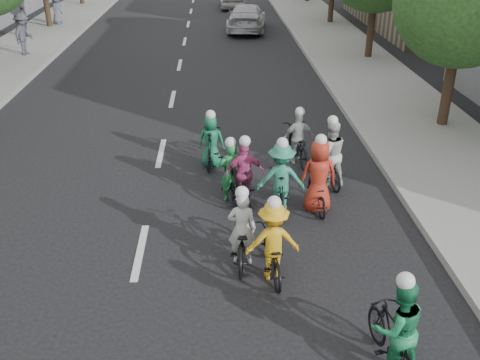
{
  "coord_description": "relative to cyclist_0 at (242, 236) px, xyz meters",
  "views": [
    {
      "loc": [
        1.6,
        -9.13,
        6.14
      ],
      "look_at": [
        2.09,
        1.16,
        1.0
      ],
      "focal_mm": 40.0,
      "sensor_mm": 36.0,
      "label": 1
    }
  ],
  "objects": [
    {
      "name": "spectator_2",
      "position": [
        -9.91,
        25.05,
        0.45
      ],
      "size": [
        0.71,
        0.93,
        1.7
      ],
      "primitive_type": "imported",
      "rotation": [
        0.0,
        0.0,
        1.36
      ],
      "color": "#545762",
      "rests_on": "sidewalk_left"
    },
    {
      "name": "spectator_1",
      "position": [
        -10.7,
        21.4,
        0.44
      ],
      "size": [
        0.42,
        0.99,
        1.68
      ],
      "primitive_type": "imported",
      "rotation": [
        0.0,
        0.0,
        1.56
      ],
      "color": "#565563",
      "rests_on": "sidewalk_left"
    },
    {
      "name": "cyclist_6",
      "position": [
        2.35,
        3.23,
        0.11
      ],
      "size": [
        0.92,
        1.69,
        1.84
      ],
      "rotation": [
        0.0,
        0.0,
        3.31
      ],
      "color": "black",
      "rests_on": "ground"
    },
    {
      "name": "curb_right",
      "position": [
        4.0,
        10.35,
        -0.46
      ],
      "size": [
        0.18,
        80.0,
        0.18
      ],
      "primitive_type": "cube",
      "color": "#999993",
      "rests_on": "ground"
    },
    {
      "name": "follow_car_lead",
      "position": [
        1.45,
        23.14,
        0.21
      ],
      "size": [
        2.64,
        5.4,
        1.51
      ],
      "primitive_type": "imported",
      "rotation": [
        0.0,
        0.0,
        3.04
      ],
      "color": "#B7B8BD",
      "rests_on": "ground"
    },
    {
      "name": "spectator_0",
      "position": [
        -9.38,
        17.09,
        0.56
      ],
      "size": [
        0.96,
        1.36,
        1.91
      ],
      "primitive_type": "imported",
      "rotation": [
        0.0,
        0.0,
        1.35
      ],
      "color": "#494955",
      "rests_on": "sidewalk_left"
    },
    {
      "name": "cyclist_8",
      "position": [
        1.77,
        4.63,
        0.01
      ],
      "size": [
        0.88,
        1.91,
        1.59
      ],
      "rotation": [
        0.0,
        0.0,
        3.27
      ],
      "color": "black",
      "rests_on": "ground"
    },
    {
      "name": "sidewalk_right",
      "position": [
        5.95,
        10.35,
        -0.47
      ],
      "size": [
        4.0,
        80.0,
        0.15
      ],
      "primitive_type": "cube",
      "color": "gray",
      "rests_on": "ground"
    },
    {
      "name": "cyclist_1",
      "position": [
        2.09,
        -2.93,
        0.12
      ],
      "size": [
        0.88,
        1.72,
        1.78
      ],
      "rotation": [
        0.0,
        0.0,
        3.29
      ],
      "color": "black",
      "rests_on": "ground"
    },
    {
      "name": "ground",
      "position": [
        -2.05,
        0.35,
        -0.55
      ],
      "size": [
        120.0,
        120.0,
        0.0
      ],
      "primitive_type": "plane",
      "color": "black",
      "rests_on": "ground"
    },
    {
      "name": "cyclist_2",
      "position": [
        0.54,
        -0.52,
        0.07
      ],
      "size": [
        1.04,
        1.73,
        1.71
      ],
      "rotation": [
        0.0,
        0.0,
        3.21
      ],
      "color": "black",
      "rests_on": "ground"
    },
    {
      "name": "curb_left",
      "position": [
        -8.1,
        10.35,
        -0.46
      ],
      "size": [
        0.18,
        80.0,
        0.18
      ],
      "primitive_type": "cube",
      "color": "#999993",
      "rests_on": "ground"
    },
    {
      "name": "cyclist_5",
      "position": [
        -0.13,
        2.54,
        0.03
      ],
      "size": [
        0.7,
        1.73,
        1.61
      ],
      "rotation": [
        0.0,
        0.0,
        3.28
      ],
      "color": "black",
      "rests_on": "ground"
    },
    {
      "name": "cyclist_0",
      "position": [
        0.0,
        0.0,
        0.0
      ],
      "size": [
        0.79,
        1.85,
        1.66
      ],
      "rotation": [
        0.0,
        0.0,
        3.05
      ],
      "color": "black",
      "rests_on": "ground"
    },
    {
      "name": "cyclist_9",
      "position": [
        -0.59,
        4.49,
        0.05
      ],
      "size": [
        0.76,
        1.74,
        1.59
      ],
      "rotation": [
        0.0,
        0.0,
        3.01
      ],
      "color": "black",
      "rests_on": "ground"
    },
    {
      "name": "cyclist_7",
      "position": [
        0.98,
        1.92,
        0.16
      ],
      "size": [
        1.11,
        1.65,
        1.82
      ],
      "rotation": [
        0.0,
        0.0,
        3.1
      ],
      "color": "black",
      "rests_on": "ground"
    },
    {
      "name": "cyclist_4",
      "position": [
        1.82,
        1.95,
        0.12
      ],
      "size": [
        0.88,
        1.58,
        1.87
      ],
      "rotation": [
        0.0,
        0.0,
        3.21
      ],
      "color": "black",
      "rests_on": "ground"
    },
    {
      "name": "cyclist_3",
      "position": [
        0.19,
        2.37,
        0.08
      ],
      "size": [
        0.95,
        1.51,
        1.7
      ],
      "rotation": [
        0.0,
        0.0,
        3.27
      ],
      "color": "black",
      "rests_on": "ground"
    }
  ]
}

